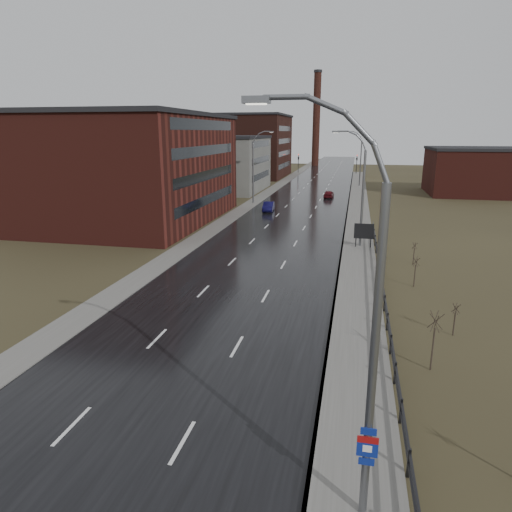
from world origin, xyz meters
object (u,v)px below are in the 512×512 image
at_px(billboard, 364,232).
at_px(car_far, 329,194).
at_px(streetlight_main, 363,330).
at_px(car_near, 269,207).

bearing_deg(billboard, car_far, 98.87).
xyz_separation_m(streetlight_main, car_far, (-4.92, 68.90, -5.40)).
xyz_separation_m(billboard, car_near, (-13.22, 19.53, -1.03)).
bearing_deg(streetlight_main, billboard, 88.92).
height_order(billboard, car_near, billboard).
bearing_deg(billboard, streetlight_main, -91.08).
bearing_deg(car_far, car_near, 66.91).
height_order(streetlight_main, car_near, streetlight_main).
bearing_deg(car_near, streetlight_main, -81.55).
bearing_deg(streetlight_main, car_far, 94.08).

